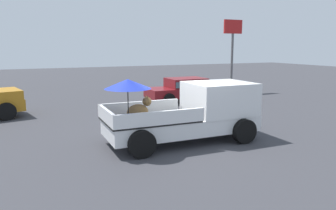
# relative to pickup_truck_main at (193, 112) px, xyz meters

# --- Properties ---
(ground_plane) EXTENTS (80.00, 80.00, 0.00)m
(ground_plane) POSITION_rel_pickup_truck_main_xyz_m (-0.38, 0.03, -0.97)
(ground_plane) COLOR #38383D
(pickup_truck_main) EXTENTS (5.15, 2.31, 2.18)m
(pickup_truck_main) POSITION_rel_pickup_truck_main_xyz_m (0.00, 0.00, 0.00)
(pickup_truck_main) COLOR black
(pickup_truck_main) RESTS_ON ground
(parked_sedan_near) EXTENTS (4.31, 2.01, 1.33)m
(parked_sedan_near) POSITION_rel_pickup_truck_main_xyz_m (3.40, 7.08, -0.23)
(parked_sedan_near) COLOR black
(parked_sedan_near) RESTS_ON ground
(motel_sign) EXTENTS (1.40, 0.16, 4.83)m
(motel_sign) POSITION_rel_pickup_truck_main_xyz_m (8.03, 9.13, 2.44)
(motel_sign) COLOR #59595B
(motel_sign) RESTS_ON ground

